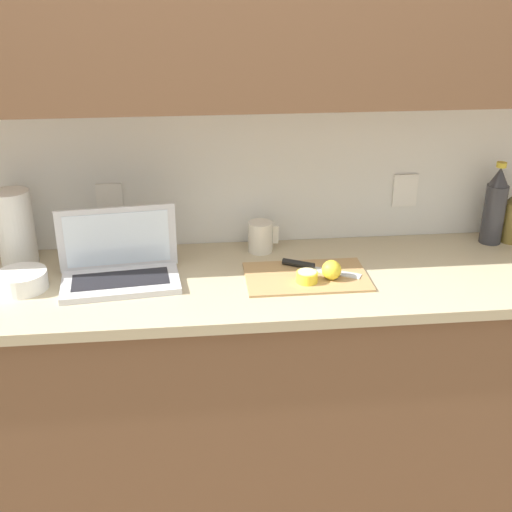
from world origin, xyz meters
TOP-DOWN VIEW (x-y plane):
  - ground_plane at (0.00, 0.00)m, footprint 12.00×12.00m
  - wall_back at (0.00, 0.23)m, footprint 5.20×0.38m
  - counter_unit at (-0.02, 0.00)m, footprint 2.47×0.60m
  - laptop at (-0.32, 0.02)m, footprint 0.39×0.25m
  - cutting_board at (0.28, -0.03)m, footprint 0.40×0.25m
  - knife at (0.30, 0.03)m, footprint 0.25×0.15m
  - lemon_half_cut at (0.28, -0.07)m, footprint 0.07×0.07m
  - lemon_whole_beside at (0.36, -0.06)m, footprint 0.06×0.06m
  - bottle_green_soda at (1.01, 0.20)m, footprint 0.08×0.08m
  - measuring_cup at (0.16, 0.21)m, footprint 0.11×0.09m
  - bowl_white at (-0.62, -0.01)m, footprint 0.16×0.16m
  - paper_towel_roll at (-0.67, 0.19)m, footprint 0.12×0.12m

SIDE VIEW (x-z plane):
  - ground_plane at x=0.00m, z-range 0.00..0.00m
  - counter_unit at x=-0.02m, z-range 0.01..0.89m
  - cutting_board at x=0.28m, z-range 0.89..0.89m
  - knife at x=0.30m, z-range 0.89..0.91m
  - lemon_half_cut at x=0.28m, z-range 0.89..0.93m
  - bowl_white at x=-0.62m, z-range 0.89..0.94m
  - lemon_whole_beside at x=0.36m, z-range 0.89..0.96m
  - measuring_cup at x=0.16m, z-range 0.89..1.00m
  - laptop at x=-0.32m, z-range 0.83..1.05m
  - paper_towel_roll at x=-0.67m, z-range 0.89..1.14m
  - bottle_green_soda at x=1.01m, z-range 0.87..1.18m
  - wall_back at x=0.00m, z-range 0.26..2.86m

